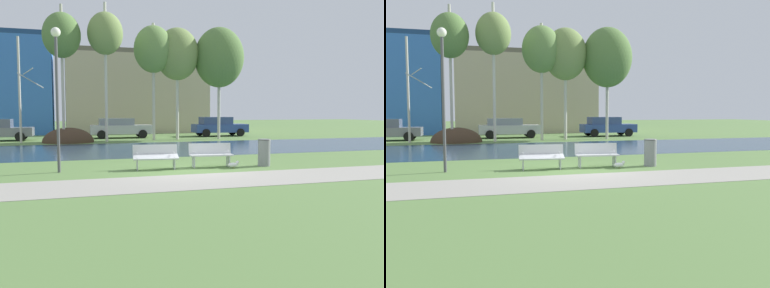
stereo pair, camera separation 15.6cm
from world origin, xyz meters
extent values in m
plane|color=#5B7F42|center=(0.00, 10.00, 0.00)|extent=(120.00, 120.00, 0.00)
cube|color=#9E998E|center=(0.00, -2.18, 0.01)|extent=(60.00, 2.59, 0.01)
cube|color=#284256|center=(0.00, 8.48, 0.00)|extent=(80.00, 8.62, 0.01)
ellipsoid|color=#423021|center=(-3.87, 14.53, 0.00)|extent=(3.31, 3.01, 1.94)
cube|color=silver|center=(-1.04, 0.55, 0.45)|extent=(1.65, 0.66, 0.17)
cube|color=silver|center=(-1.01, 0.83, 0.67)|extent=(1.60, 0.27, 0.40)
cube|color=silver|center=(-1.69, 0.69, 0.23)|extent=(0.09, 0.43, 0.45)
cube|color=silver|center=(-0.38, 0.53, 0.23)|extent=(0.09, 0.43, 0.45)
cylinder|color=silver|center=(-1.69, 0.65, 0.59)|extent=(0.07, 0.28, 0.04)
cylinder|color=silver|center=(-0.39, 0.49, 0.59)|extent=(0.07, 0.28, 0.04)
cube|color=silver|center=(1.04, 0.55, 0.45)|extent=(1.65, 0.67, 0.05)
cube|color=silver|center=(1.07, 0.83, 0.67)|extent=(1.60, 0.27, 0.40)
cube|color=silver|center=(0.40, 0.69, 0.23)|extent=(0.09, 0.43, 0.45)
cube|color=silver|center=(1.70, 0.53, 0.23)|extent=(0.09, 0.43, 0.45)
cylinder|color=silver|center=(0.39, 0.65, 0.59)|extent=(0.07, 0.28, 0.04)
cylinder|color=silver|center=(1.70, 0.49, 0.59)|extent=(0.07, 0.28, 0.04)
cylinder|color=gray|center=(3.07, 0.32, 0.51)|extent=(0.46, 0.46, 1.02)
torus|color=#494A4C|center=(3.07, 0.32, 0.99)|extent=(0.49, 0.49, 0.04)
ellipsoid|color=white|center=(1.70, 0.08, 0.12)|extent=(0.38, 0.17, 0.17)
sphere|color=white|center=(1.88, 0.08, 0.21)|extent=(0.12, 0.12, 0.12)
cone|color=gold|center=(1.94, 0.08, 0.21)|extent=(0.07, 0.04, 0.04)
cylinder|color=gold|center=(1.72, 0.04, 0.05)|extent=(0.01, 0.01, 0.10)
cylinder|color=gold|center=(1.72, 0.11, 0.05)|extent=(0.01, 0.01, 0.10)
cylinder|color=#4C4C51|center=(-4.30, 0.88, 2.25)|extent=(0.10, 0.10, 4.51)
sphere|color=white|center=(-4.30, 0.88, 4.66)|extent=(0.32, 0.32, 0.32)
cylinder|color=beige|center=(-6.80, 15.06, 3.40)|extent=(0.15, 0.15, 6.79)
cylinder|color=beige|center=(-6.29, 15.41, 4.63)|extent=(0.72, 1.02, 0.39)
cylinder|color=beige|center=(-6.06, 14.29, 3.96)|extent=(1.47, 1.43, 0.86)
cylinder|color=#BCB7A8|center=(-4.14, 14.07, 4.38)|extent=(0.18, 0.18, 8.76)
ellipsoid|color=#567A3D|center=(-4.14, 14.07, 6.83)|extent=(2.38, 2.38, 2.85)
cylinder|color=beige|center=(-1.42, 14.09, 4.54)|extent=(0.19, 0.19, 9.08)
ellipsoid|color=olive|center=(-1.42, 14.09, 7.09)|extent=(2.30, 2.30, 2.75)
cylinder|color=beige|center=(1.94, 14.95, 4.06)|extent=(0.20, 0.20, 8.12)
ellipsoid|color=#668947|center=(1.94, 14.95, 6.34)|extent=(2.71, 2.71, 3.26)
cylinder|color=beige|center=(3.70, 15.12, 3.91)|extent=(0.21, 0.21, 7.81)
ellipsoid|color=olive|center=(3.70, 15.12, 6.09)|extent=(3.08, 3.08, 3.70)
cylinder|color=beige|center=(6.75, 14.72, 3.80)|extent=(0.21, 0.21, 7.59)
ellipsoid|color=#567A3D|center=(6.75, 14.72, 5.92)|extent=(3.60, 3.60, 4.32)
cylinder|color=black|center=(-6.95, 18.14, 0.32)|extent=(0.65, 0.24, 0.64)
cylinder|color=black|center=(-7.00, 16.43, 0.32)|extent=(0.65, 0.24, 0.64)
cube|color=#B2B5BC|center=(0.03, 17.93, 0.65)|extent=(4.66, 1.89, 0.66)
cube|color=gray|center=(-0.34, 17.95, 1.24)|extent=(2.63, 1.62, 0.51)
cylinder|color=black|center=(1.58, 18.76, 0.32)|extent=(0.65, 0.24, 0.64)
cylinder|color=black|center=(1.52, 17.01, 0.32)|extent=(0.65, 0.24, 0.64)
cylinder|color=black|center=(-1.46, 18.86, 0.32)|extent=(0.65, 0.24, 0.64)
cylinder|color=black|center=(-1.51, 17.11, 0.32)|extent=(0.65, 0.24, 0.64)
cube|color=#2D4793|center=(8.05, 17.90, 0.65)|extent=(4.45, 1.98, 0.65)
cube|color=#32457F|center=(7.70, 17.91, 1.27)|extent=(2.51, 1.70, 0.59)
cylinder|color=black|center=(9.53, 18.77, 0.32)|extent=(0.65, 0.24, 0.64)
cylinder|color=black|center=(9.47, 16.93, 0.32)|extent=(0.65, 0.24, 0.64)
cylinder|color=black|center=(6.63, 18.86, 0.32)|extent=(0.65, 0.24, 0.64)
cylinder|color=black|center=(6.57, 17.02, 0.32)|extent=(0.65, 0.24, 0.64)
cube|color=#BCAD8E|center=(2.53, 26.27, 3.58)|extent=(12.94, 6.71, 7.17)
cube|color=#675F4E|center=(2.53, 26.27, 7.37)|extent=(12.94, 6.71, 0.40)
camera|label=1|loc=(-4.10, -13.62, 2.09)|focal=38.57mm
camera|label=2|loc=(-3.95, -13.67, 2.09)|focal=38.57mm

